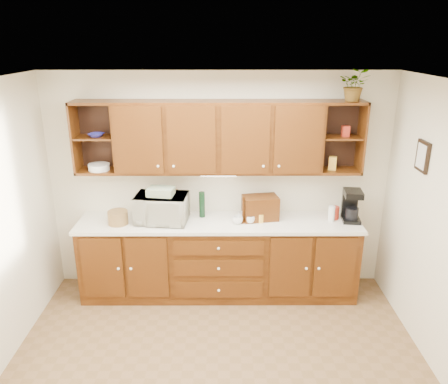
{
  "coord_description": "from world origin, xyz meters",
  "views": [
    {
      "loc": [
        0.05,
        -3.18,
        2.93
      ],
      "look_at": [
        0.06,
        1.15,
        1.4
      ],
      "focal_mm": 35.0,
      "sensor_mm": 36.0,
      "label": 1
    }
  ],
  "objects_px": {
    "microwave": "(162,208)",
    "coffee_maker": "(351,206)",
    "potted_plant": "(355,85)",
    "bread_box": "(260,208)"
  },
  "relations": [
    {
      "from": "microwave",
      "to": "coffee_maker",
      "type": "distance_m",
      "value": 2.17
    },
    {
      "from": "microwave",
      "to": "potted_plant",
      "type": "xyz_separation_m",
      "value": [
        2.09,
        0.1,
        1.36
      ]
    },
    {
      "from": "bread_box",
      "to": "potted_plant",
      "type": "height_order",
      "value": "potted_plant"
    },
    {
      "from": "bread_box",
      "to": "coffee_maker",
      "type": "xyz_separation_m",
      "value": [
        1.04,
        -0.04,
        0.04
      ]
    },
    {
      "from": "microwave",
      "to": "potted_plant",
      "type": "distance_m",
      "value": 2.5
    },
    {
      "from": "bread_box",
      "to": "potted_plant",
      "type": "distance_m",
      "value": 1.69
    },
    {
      "from": "bread_box",
      "to": "coffee_maker",
      "type": "height_order",
      "value": "coffee_maker"
    },
    {
      "from": "microwave",
      "to": "potted_plant",
      "type": "bearing_deg",
      "value": 8.33
    },
    {
      "from": "bread_box",
      "to": "coffee_maker",
      "type": "distance_m",
      "value": 1.04
    },
    {
      "from": "coffee_maker",
      "to": "potted_plant",
      "type": "xyz_separation_m",
      "value": [
        -0.08,
        0.07,
        1.35
      ]
    }
  ]
}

